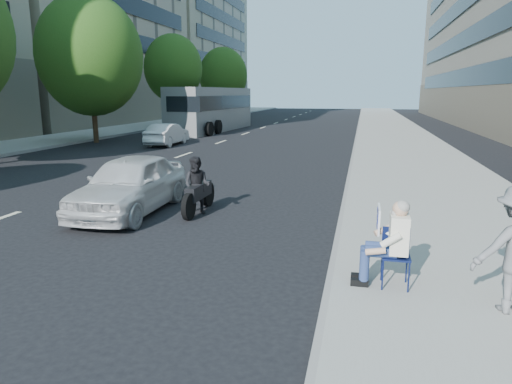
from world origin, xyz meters
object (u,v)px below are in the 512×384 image
(white_sedan_near, at_px, (130,184))
(bus, at_px, (213,110))
(white_sedan_mid, at_px, (167,134))
(motorcycle, at_px, (198,188))
(seated_protester, at_px, (389,238))

(white_sedan_near, xyz_separation_m, bus, (-5.90, 24.25, 0.92))
(white_sedan_mid, distance_m, bus, 10.20)
(white_sedan_near, relative_size, motorcycle, 2.06)
(white_sedan_near, xyz_separation_m, white_sedan_mid, (-5.27, 14.12, -0.10))
(seated_protester, height_order, white_sedan_mid, seated_protester)
(white_sedan_mid, height_order, bus, bus)
(seated_protester, xyz_separation_m, bus, (-11.94, 27.77, 0.76))
(seated_protester, distance_m, white_sedan_mid, 20.96)
(white_sedan_near, relative_size, bus, 0.35)
(seated_protester, bearing_deg, motorcycle, 139.04)
(seated_protester, xyz_separation_m, white_sedan_mid, (-11.31, 17.64, -0.26))
(white_sedan_near, distance_m, bus, 24.98)
(motorcycle, bearing_deg, seated_protester, -39.49)
(seated_protester, relative_size, white_sedan_near, 0.31)
(seated_protester, distance_m, white_sedan_near, 6.99)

